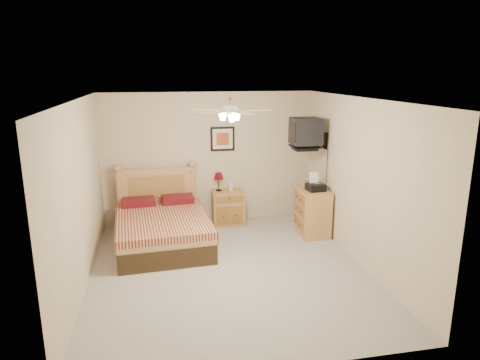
# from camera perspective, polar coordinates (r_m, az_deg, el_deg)

# --- Properties ---
(floor) EXTENTS (4.50, 4.50, 0.00)m
(floor) POSITION_cam_1_polar(r_m,az_deg,el_deg) (6.49, -1.49, -11.91)
(floor) COLOR #9D978E
(floor) RESTS_ON ground
(ceiling) EXTENTS (4.00, 4.50, 0.04)m
(ceiling) POSITION_cam_1_polar(r_m,az_deg,el_deg) (5.83, -1.65, 10.71)
(ceiling) COLOR white
(ceiling) RESTS_ON ground
(wall_back) EXTENTS (4.00, 0.04, 2.50)m
(wall_back) POSITION_cam_1_polar(r_m,az_deg,el_deg) (8.21, -4.20, 2.91)
(wall_back) COLOR beige
(wall_back) RESTS_ON ground
(wall_front) EXTENTS (4.00, 0.04, 2.50)m
(wall_front) POSITION_cam_1_polar(r_m,az_deg,el_deg) (3.97, 3.97, -9.75)
(wall_front) COLOR beige
(wall_front) RESTS_ON ground
(wall_left) EXTENTS (0.04, 4.50, 2.50)m
(wall_left) POSITION_cam_1_polar(r_m,az_deg,el_deg) (6.05, -20.59, -2.11)
(wall_left) COLOR beige
(wall_left) RESTS_ON ground
(wall_right) EXTENTS (0.04, 4.50, 2.50)m
(wall_right) POSITION_cam_1_polar(r_m,az_deg,el_deg) (6.66, 15.65, -0.27)
(wall_right) COLOR beige
(wall_right) RESTS_ON ground
(bed) EXTENTS (1.60, 2.03, 1.25)m
(bed) POSITION_cam_1_polar(r_m,az_deg,el_deg) (7.22, -10.39, -4.02)
(bed) COLOR #B3794A
(bed) RESTS_ON ground
(nightstand) EXTENTS (0.61, 0.46, 0.64)m
(nightstand) POSITION_cam_1_polar(r_m,az_deg,el_deg) (8.26, -1.61, -3.65)
(nightstand) COLOR #A87A38
(nightstand) RESTS_ON ground
(table_lamp) EXTENTS (0.23, 0.23, 0.36)m
(table_lamp) POSITION_cam_1_polar(r_m,az_deg,el_deg) (8.16, -2.86, -0.22)
(table_lamp) COLOR #5B0A15
(table_lamp) RESTS_ON nightstand
(lotion_bottle) EXTENTS (0.12, 0.12, 0.23)m
(lotion_bottle) POSITION_cam_1_polar(r_m,az_deg,el_deg) (8.15, -1.22, -0.66)
(lotion_bottle) COLOR silver
(lotion_bottle) RESTS_ON nightstand
(framed_picture) EXTENTS (0.46, 0.04, 0.46)m
(framed_picture) POSITION_cam_1_polar(r_m,az_deg,el_deg) (8.16, -2.34, 5.51)
(framed_picture) COLOR black
(framed_picture) RESTS_ON wall_back
(dresser) EXTENTS (0.53, 0.73, 0.83)m
(dresser) POSITION_cam_1_polar(r_m,az_deg,el_deg) (7.81, 9.66, -4.19)
(dresser) COLOR #A76E4A
(dresser) RESTS_ON ground
(fax_machine) EXTENTS (0.32, 0.33, 0.31)m
(fax_machine) POSITION_cam_1_polar(r_m,az_deg,el_deg) (7.58, 10.08, -0.25)
(fax_machine) COLOR black
(fax_machine) RESTS_ON dresser
(magazine_lower) EXTENTS (0.27, 0.32, 0.03)m
(magazine_lower) POSITION_cam_1_polar(r_m,az_deg,el_deg) (7.93, 8.98, -0.63)
(magazine_lower) COLOR #B5A992
(magazine_lower) RESTS_ON dresser
(magazine_upper) EXTENTS (0.26, 0.32, 0.02)m
(magazine_upper) POSITION_cam_1_polar(r_m,az_deg,el_deg) (7.97, 8.99, -0.39)
(magazine_upper) COLOR gray
(magazine_upper) RESTS_ON magazine_lower
(wall_tv) EXTENTS (0.56, 0.46, 0.58)m
(wall_tv) POSITION_cam_1_polar(r_m,az_deg,el_deg) (7.66, 9.77, 6.17)
(wall_tv) COLOR black
(wall_tv) RESTS_ON wall_right
(ceiling_fan) EXTENTS (1.14, 1.14, 0.28)m
(ceiling_fan) POSITION_cam_1_polar(r_m,az_deg,el_deg) (5.65, -1.30, 9.17)
(ceiling_fan) COLOR silver
(ceiling_fan) RESTS_ON ceiling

